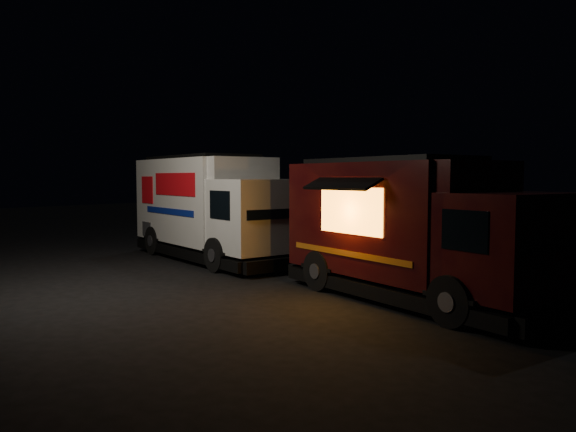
# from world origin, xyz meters

# --- Properties ---
(ground) EXTENTS (80.00, 80.00, 0.00)m
(ground) POSITION_xyz_m (0.00, 0.00, 0.00)
(ground) COLOR black
(ground) RESTS_ON ground
(white_truck) EXTENTS (8.19, 4.53, 3.52)m
(white_truck) POSITION_xyz_m (-2.69, 2.44, 1.76)
(white_truck) COLOR silver
(white_truck) RESTS_ON ground
(red_truck) EXTENTS (7.40, 4.50, 3.24)m
(red_truck) POSITION_xyz_m (5.41, 0.96, 1.62)
(red_truck) COLOR #380D0A
(red_truck) RESTS_ON ground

